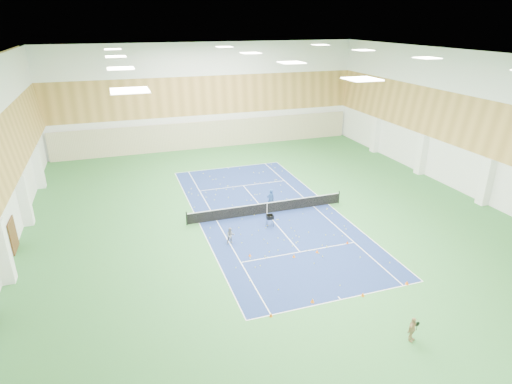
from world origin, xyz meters
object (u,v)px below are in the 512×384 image
(child_apron, at_px, (412,329))
(tennis_net, at_px, (267,207))
(ball_cart, at_px, (270,221))
(child_court, at_px, (231,236))
(coach, at_px, (271,199))

(child_apron, bearing_deg, tennis_net, 71.84)
(tennis_net, height_order, ball_cart, tennis_net)
(tennis_net, distance_m, child_apron, 15.89)
(child_court, distance_m, child_apron, 13.30)
(tennis_net, xyz_separation_m, child_court, (-4.04, -3.77, 0.04))
(ball_cart, bearing_deg, child_court, -148.31)
(child_apron, bearing_deg, child_court, 91.16)
(child_apron, distance_m, ball_cart, 13.81)
(coach, height_order, child_apron, coach)
(coach, distance_m, child_court, 6.44)
(coach, xyz_separation_m, ball_cart, (-1.13, -2.88, -0.41))
(child_court, relative_size, child_apron, 0.90)
(child_court, height_order, child_apron, child_apron)
(child_apron, relative_size, ball_cart, 1.43)
(child_court, distance_m, ball_cart, 3.84)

